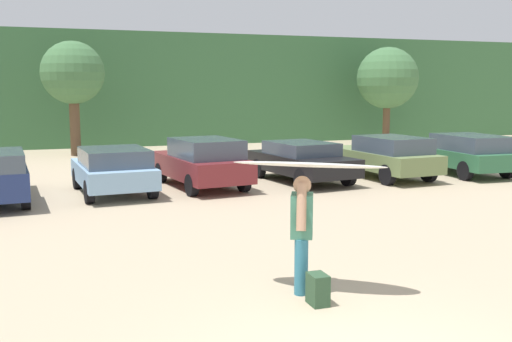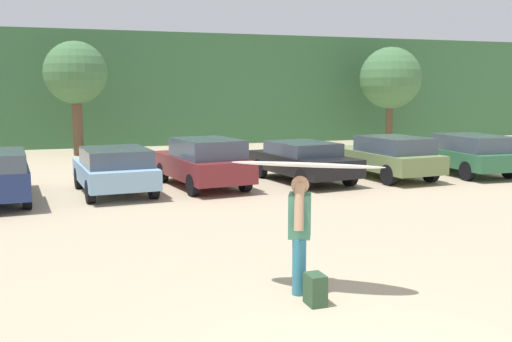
{
  "view_description": "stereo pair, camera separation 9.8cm",
  "coord_description": "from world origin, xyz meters",
  "px_view_note": "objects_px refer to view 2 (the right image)",
  "views": [
    {
      "loc": [
        -3.17,
        -5.17,
        3.05
      ],
      "look_at": [
        1.01,
        7.0,
        1.26
      ],
      "focal_mm": 41.4,
      "sensor_mm": 36.0,
      "label": 1
    },
    {
      "loc": [
        -3.08,
        -5.2,
        3.05
      ],
      "look_at": [
        1.01,
        7.0,
        1.26
      ],
      "focal_mm": 41.4,
      "sensor_mm": 36.0,
      "label": 2
    }
  ],
  "objects_px": {
    "backpack_dropped": "(315,290)",
    "parked_car_olive_green": "(386,156)",
    "person_adult": "(300,227)",
    "parked_car_black": "(303,160)",
    "surfboard_white": "(306,165)",
    "parked_car_maroon": "(203,162)",
    "parked_car_sky_blue": "(114,169)",
    "parked_car_forest_green": "(465,153)"
  },
  "relations": [
    {
      "from": "parked_car_maroon",
      "to": "parked_car_olive_green",
      "type": "distance_m",
      "value": 6.42
    },
    {
      "from": "backpack_dropped",
      "to": "person_adult",
      "type": "bearing_deg",
      "value": 89.34
    },
    {
      "from": "person_adult",
      "to": "surfboard_white",
      "type": "xyz_separation_m",
      "value": [
        0.05,
        -0.09,
        0.95
      ]
    },
    {
      "from": "parked_car_black",
      "to": "parked_car_olive_green",
      "type": "relative_size",
      "value": 0.96
    },
    {
      "from": "parked_car_forest_green",
      "to": "person_adult",
      "type": "bearing_deg",
      "value": 134.44
    },
    {
      "from": "parked_car_sky_blue",
      "to": "backpack_dropped",
      "type": "relative_size",
      "value": 9.15
    },
    {
      "from": "parked_car_forest_green",
      "to": "surfboard_white",
      "type": "distance_m",
      "value": 14.3
    },
    {
      "from": "parked_car_black",
      "to": "parked_car_sky_blue",
      "type": "bearing_deg",
      "value": 85.2
    },
    {
      "from": "person_adult",
      "to": "backpack_dropped",
      "type": "distance_m",
      "value": 0.99
    },
    {
      "from": "parked_car_maroon",
      "to": "backpack_dropped",
      "type": "distance_m",
      "value": 10.45
    },
    {
      "from": "parked_car_sky_blue",
      "to": "parked_car_black",
      "type": "distance_m",
      "value": 6.14
    },
    {
      "from": "surfboard_white",
      "to": "parked_car_sky_blue",
      "type": "bearing_deg",
      "value": -44.13
    },
    {
      "from": "surfboard_white",
      "to": "backpack_dropped",
      "type": "relative_size",
      "value": 5.03
    },
    {
      "from": "backpack_dropped",
      "to": "parked_car_olive_green",
      "type": "bearing_deg",
      "value": 54.71
    },
    {
      "from": "parked_car_sky_blue",
      "to": "surfboard_white",
      "type": "relative_size",
      "value": 1.82
    },
    {
      "from": "parked_car_sky_blue",
      "to": "parked_car_olive_green",
      "type": "distance_m",
      "value": 9.15
    },
    {
      "from": "parked_car_sky_blue",
      "to": "backpack_dropped",
      "type": "distance_m",
      "value": 10.28
    },
    {
      "from": "parked_car_sky_blue",
      "to": "parked_car_forest_green",
      "type": "xyz_separation_m",
      "value": [
        12.34,
        0.14,
        0.03
      ]
    },
    {
      "from": "parked_car_maroon",
      "to": "parked_car_black",
      "type": "bearing_deg",
      "value": -96.43
    },
    {
      "from": "surfboard_white",
      "to": "backpack_dropped",
      "type": "height_order",
      "value": "surfboard_white"
    },
    {
      "from": "parked_car_maroon",
      "to": "person_adult",
      "type": "bearing_deg",
      "value": 167.1
    },
    {
      "from": "parked_car_maroon",
      "to": "parked_car_black",
      "type": "relative_size",
      "value": 1.0
    },
    {
      "from": "parked_car_sky_blue",
      "to": "parked_car_maroon",
      "type": "distance_m",
      "value": 2.75
    },
    {
      "from": "person_adult",
      "to": "parked_car_sky_blue",
      "type": "bearing_deg",
      "value": -53.61
    },
    {
      "from": "surfboard_white",
      "to": "backpack_dropped",
      "type": "bearing_deg",
      "value": 117.98
    },
    {
      "from": "parked_car_olive_green",
      "to": "surfboard_white",
      "type": "relative_size",
      "value": 2.07
    },
    {
      "from": "parked_car_sky_blue",
      "to": "backpack_dropped",
      "type": "bearing_deg",
      "value": -174.13
    },
    {
      "from": "parked_car_black",
      "to": "parked_car_olive_green",
      "type": "height_order",
      "value": "parked_car_olive_green"
    },
    {
      "from": "parked_car_olive_green",
      "to": "person_adult",
      "type": "xyz_separation_m",
      "value": [
        -7.28,
        -9.69,
        0.22
      ]
    },
    {
      "from": "parked_car_maroon",
      "to": "parked_car_forest_green",
      "type": "height_order",
      "value": "parked_car_maroon"
    },
    {
      "from": "parked_car_maroon",
      "to": "backpack_dropped",
      "type": "bearing_deg",
      "value": 167.35
    },
    {
      "from": "parked_car_olive_green",
      "to": "surfboard_white",
      "type": "height_order",
      "value": "surfboard_white"
    },
    {
      "from": "parked_car_forest_green",
      "to": "person_adult",
      "type": "height_order",
      "value": "person_adult"
    },
    {
      "from": "parked_car_maroon",
      "to": "parked_car_forest_green",
      "type": "relative_size",
      "value": 0.95
    },
    {
      "from": "backpack_dropped",
      "to": "parked_car_forest_green",
      "type": "bearing_deg",
      "value": 44.32
    },
    {
      "from": "person_adult",
      "to": "surfboard_white",
      "type": "bearing_deg",
      "value": 144.87
    },
    {
      "from": "parked_car_sky_blue",
      "to": "parked_car_olive_green",
      "type": "relative_size",
      "value": 0.88
    },
    {
      "from": "parked_car_olive_green",
      "to": "parked_car_black",
      "type": "bearing_deg",
      "value": 81.68
    },
    {
      "from": "parked_car_maroon",
      "to": "person_adult",
      "type": "xyz_separation_m",
      "value": [
        -0.86,
        -9.79,
        0.19
      ]
    },
    {
      "from": "parked_car_sky_blue",
      "to": "person_adult",
      "type": "height_order",
      "value": "person_adult"
    },
    {
      "from": "parked_car_maroon",
      "to": "parked_car_black",
      "type": "distance_m",
      "value": 3.4
    },
    {
      "from": "parked_car_maroon",
      "to": "backpack_dropped",
      "type": "xyz_separation_m",
      "value": [
        -0.87,
        -10.4,
        -0.59
      ]
    }
  ]
}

